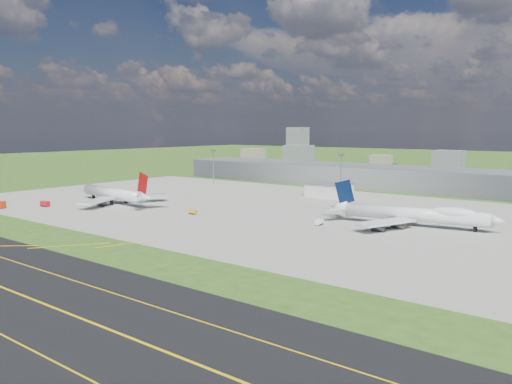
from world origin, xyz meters
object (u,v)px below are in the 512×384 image
Objects in this scene: van_white_near at (319,222)px; airliner_red_twin at (116,194)px; airliner_blue_quad at (415,215)px; van_white_far at (387,226)px; crash_tender at (45,204)px; tug_yellow at (193,212)px.

airliner_red_twin is at bearing 90.52° from van_white_near.
airliner_red_twin is 161.91m from airliner_blue_quad.
van_white_near is 28.58m from van_white_far.
airliner_red_twin reaches higher than crash_tender.
crash_tender reaches higher than tug_yellow.
airliner_red_twin is at bearing -175.55° from airliner_blue_quad.
tug_yellow is 0.85× the size of van_white_near.
crash_tender is at bearing 101.10° from van_white_near.
airliner_blue_quad reaches higher than tug_yellow.
tug_yellow is at bearing -168.53° from airliner_blue_quad.
crash_tender is (-178.78, -66.85, -3.82)m from airliner_blue_quad.
crash_tender is (-21.01, -30.46, -3.73)m from airliner_red_twin.
airliner_red_twin is at bearing 168.51° from tug_yellow.
van_white_far is (170.92, 55.85, -0.33)m from crash_tender.
crash_tender is 86.64m from tug_yellow.
van_white_near is at bearing -156.07° from airliner_blue_quad.
van_white_near is at bearing 0.08° from tug_yellow.
airliner_blue_quad is at bearing -160.13° from airliner_red_twin.
van_white_far is (90.08, 24.66, 0.15)m from tug_yellow.
tug_yellow is at bearing 96.06° from van_white_near.
airliner_blue_quad is 16.97× the size of tug_yellow.
van_white_far is (26.45, 10.82, -0.12)m from van_white_near.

